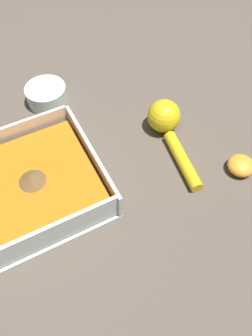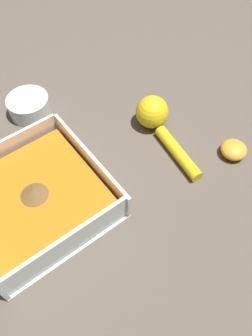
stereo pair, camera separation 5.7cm
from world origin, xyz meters
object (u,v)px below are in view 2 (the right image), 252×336
lemon_half (234,150)px  lemon_squeezer (157,120)px  spice_bowl (29,106)px  square_dish (36,198)px

lemon_half → lemon_squeezer: bearing=28.6°
spice_bowl → lemon_squeezer: (-0.20, -0.18, 0.01)m
spice_bowl → lemon_half: bearing=-142.8°
lemon_squeezer → lemon_half: size_ratio=3.91×
lemon_squeezer → lemon_half: bearing=-142.4°
lemon_squeezer → lemon_half: 0.16m
square_dish → lemon_half: (-0.13, -0.35, -0.01)m
square_dish → lemon_squeezer: 0.27m
lemon_squeezer → square_dish: bearing=100.4°
square_dish → spice_bowl: square_dish is taller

